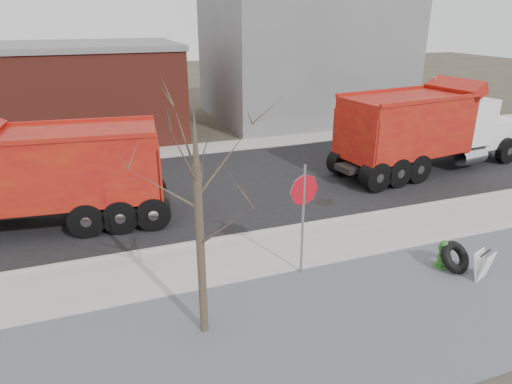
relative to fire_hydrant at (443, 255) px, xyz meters
name	(u,v)px	position (x,y,z in m)	size (l,w,h in m)	color
ground	(287,254)	(-3.82, 2.21, -0.39)	(120.00, 120.00, 0.00)	#383328
gravel_verge	(348,323)	(-3.82, -1.29, -0.37)	(60.00, 5.00, 0.03)	slate
sidewalk	(284,250)	(-3.82, 2.46, -0.36)	(60.00, 2.50, 0.06)	#9E9B93
curb	(268,231)	(-3.82, 3.76, -0.33)	(60.00, 0.15, 0.11)	#9E9B93
road	(227,185)	(-3.82, 8.51, -0.38)	(60.00, 9.40, 0.02)	black
far_sidewalk	(196,149)	(-3.82, 14.21, -0.36)	(60.00, 2.00, 0.06)	#9E9B93
building_grey	(303,57)	(5.18, 20.21, 3.61)	(12.00, 10.00, 8.00)	gray
bare_tree	(198,197)	(-7.02, -0.39, 2.91)	(3.20, 3.20, 5.20)	#382D23
fire_hydrant	(443,255)	(0.00, 0.00, 0.00)	(0.48, 0.47, 0.85)	#2F6F2A
truck_tire	(455,257)	(0.20, -0.24, 0.02)	(1.07, 0.96, 0.89)	black
stop_sign	(304,203)	(-3.89, 1.11, 1.74)	(0.85, 0.18, 3.16)	gray
sandwich_board	(483,266)	(0.55, -0.90, 0.05)	(0.68, 0.55, 0.81)	white
dump_truck_red_a	(427,127)	(5.25, 7.38, 1.63)	(10.10, 3.92, 3.98)	black
dump_truck_red_b	(40,174)	(-10.62, 6.73, 1.50)	(8.92, 3.41, 3.71)	black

